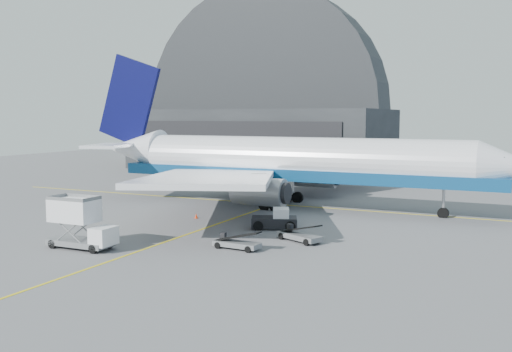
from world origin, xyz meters
The scene contains 9 objects.
ground centered at (0.00, 0.00, 0.00)m, with size 200.00×200.00×0.00m, color #565659.
taxi_lines centered at (0.00, 12.67, 0.01)m, with size 80.00×42.12×0.02m.
hangar centered at (-22.00, 64.95, 9.54)m, with size 50.00×28.30×28.00m.
airliner centered at (1.29, 19.16, 5.33)m, with size 54.30×52.65×19.05m.
catering_truck centered at (-4.88, -8.08, 2.02)m, with size 5.83×2.32×3.99m.
pushback_tug centered at (6.09, 6.37, 0.74)m, with size 4.87×3.88×1.98m.
belt_loader_a centered at (6.63, -2.81, 0.49)m, with size 4.22×1.71×1.59m.
belt_loader_b centered at (10.18, 2.01, 0.53)m, with size 4.50×3.09×1.72m.
traffic_cone centered at (-3.57, 7.70, 0.24)m, with size 0.35×0.35×0.50m.
Camera 1 is at (27.46, -42.82, 10.66)m, focal length 40.00 mm.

